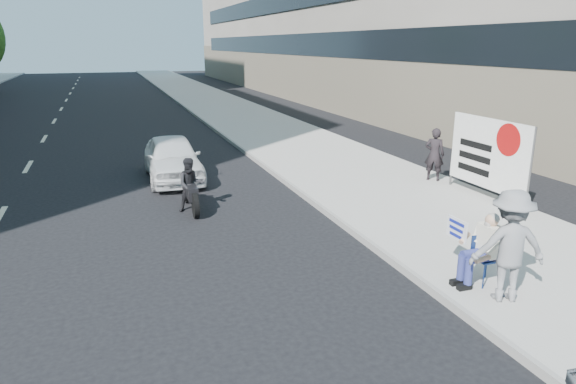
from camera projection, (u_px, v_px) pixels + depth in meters
name	position (u px, v px, depth m)	size (l,w,h in m)	color
ground	(383.00, 333.00, 7.85)	(160.00, 160.00, 0.00)	black
near_sidewalk	(260.00, 126.00, 27.22)	(5.00, 120.00, 0.15)	#A7A49C
seated_protester	(482.00, 245.00, 8.94)	(0.83, 1.12, 1.31)	navy
jogger	(509.00, 246.00, 8.33)	(1.22, 0.70, 1.89)	gray
pedestrian_woman	(434.00, 154.00, 15.82)	(0.60, 0.39, 1.64)	black
protest_banner	(488.00, 154.00, 13.82)	(0.08, 3.06, 2.20)	#4C4C4C
white_sedan_near	(172.00, 158.00, 16.58)	(1.66, 4.13, 1.41)	white
motorcycle	(191.00, 187.00, 13.43)	(0.70, 2.04, 1.42)	black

